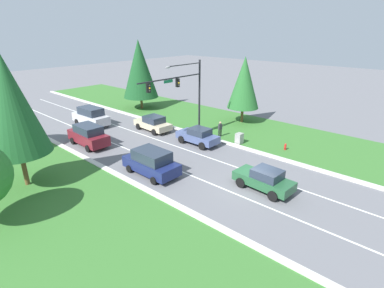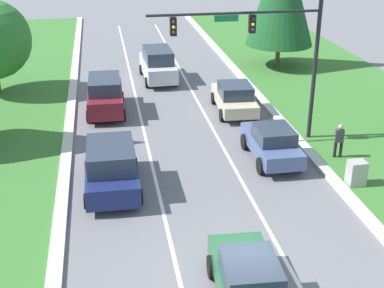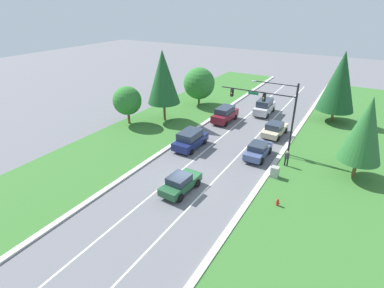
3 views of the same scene
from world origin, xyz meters
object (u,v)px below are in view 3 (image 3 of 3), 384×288
(slate_blue_sedan, at_px, (258,150))
(burgundy_suv, at_px, (225,114))
(champagne_sedan, at_px, (275,129))
(conifer_near_right_tree, at_px, (340,81))
(fire_hydrant, at_px, (278,203))
(oak_far_left_tree, at_px, (127,101))
(oak_near_left_tree, at_px, (199,83))
(forest_sedan, at_px, (180,183))
(silver_suv, at_px, (265,107))
(pedestrian, at_px, (287,158))
(traffic_signal_mast, at_px, (272,105))
(utility_cabinet, at_px, (275,172))
(navy_suv, at_px, (190,139))
(conifer_far_right_tree, at_px, (365,130))
(conifer_mid_left_tree, at_px, (163,77))

(slate_blue_sedan, bearing_deg, burgundy_suv, 133.60)
(champagne_sedan, distance_m, conifer_near_right_tree, 11.12)
(fire_hydrant, bearing_deg, champagne_sedan, 107.57)
(conifer_near_right_tree, relative_size, oak_far_left_tree, 1.85)
(oak_near_left_tree, distance_m, oak_far_left_tree, 12.38)
(forest_sedan, height_order, fire_hydrant, forest_sedan)
(silver_suv, xyz_separation_m, pedestrian, (6.76, -13.72, -0.15))
(pedestrian, distance_m, oak_near_left_tree, 21.19)
(silver_suv, xyz_separation_m, forest_sedan, (0.04, -22.63, -0.27))
(conifer_near_right_tree, bearing_deg, silver_suv, -169.28)
(traffic_signal_mast, bearing_deg, forest_sedan, -109.11)
(utility_cabinet, height_order, oak_near_left_tree, oak_near_left_tree)
(navy_suv, height_order, silver_suv, silver_suv)
(traffic_signal_mast, distance_m, oak_far_left_tree, 18.45)
(traffic_signal_mast, height_order, pedestrian, traffic_signal_mast)
(silver_suv, xyz_separation_m, burgundy_suv, (-3.62, -5.69, -0.04))
(utility_cabinet, bearing_deg, champagne_sedan, 106.67)
(fire_hydrant, bearing_deg, oak_far_left_tree, 161.05)
(slate_blue_sedan, distance_m, conifer_far_right_tree, 9.86)
(oak_far_left_tree, bearing_deg, silver_suv, 42.04)
(conifer_far_right_tree, bearing_deg, burgundy_suv, 157.19)
(traffic_signal_mast, relative_size, forest_sedan, 1.89)
(silver_suv, distance_m, pedestrian, 15.30)
(fire_hydrant, bearing_deg, conifer_far_right_tree, 58.66)
(conifer_near_right_tree, bearing_deg, traffic_signal_mast, -110.85)
(navy_suv, relative_size, forest_sedan, 1.10)
(silver_suv, relative_size, oak_near_left_tree, 0.88)
(fire_hydrant, distance_m, oak_near_left_tree, 26.56)
(silver_suv, distance_m, conifer_near_right_tree, 10.09)
(slate_blue_sedan, relative_size, silver_suv, 0.84)
(forest_sedan, relative_size, oak_far_left_tree, 0.85)
(conifer_far_right_tree, bearing_deg, fire_hydrant, -121.34)
(forest_sedan, bearing_deg, pedestrian, 55.99)
(utility_cabinet, height_order, fire_hydrant, utility_cabinet)
(traffic_signal_mast, bearing_deg, oak_far_left_tree, -174.85)
(navy_suv, distance_m, champagne_sedan, 10.73)
(slate_blue_sedan, xyz_separation_m, conifer_far_right_tree, (9.00, 0.78, 3.96))
(conifer_mid_left_tree, bearing_deg, conifer_far_right_tree, -7.32)
(oak_far_left_tree, height_order, conifer_mid_left_tree, conifer_mid_left_tree)
(conifer_far_right_tree, bearing_deg, forest_sedan, -141.46)
(traffic_signal_mast, xyz_separation_m, slate_blue_sedan, (-0.29, -2.10, -4.34))
(forest_sedan, relative_size, pedestrian, 2.54)
(slate_blue_sedan, height_order, pedestrian, pedestrian)
(oak_near_left_tree, xyz_separation_m, conifer_mid_left_tree, (-0.68, -8.32, 2.57))
(oak_near_left_tree, bearing_deg, navy_suv, -64.36)
(oak_far_left_tree, bearing_deg, conifer_mid_left_tree, 44.21)
(fire_hydrant, xyz_separation_m, conifer_mid_left_tree, (-18.70, 10.95, 5.64))
(slate_blue_sedan, relative_size, forest_sedan, 1.01)
(oak_near_left_tree, xyz_separation_m, oak_far_left_tree, (-4.13, -11.67, -0.23))
(burgundy_suv, relative_size, forest_sedan, 1.12)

